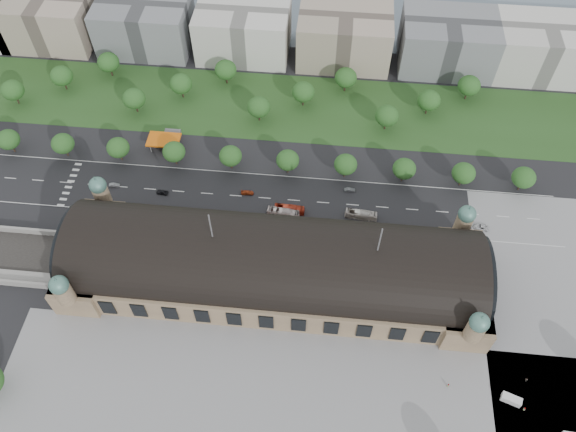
# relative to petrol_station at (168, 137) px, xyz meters

# --- Properties ---
(ground) EXTENTS (900.00, 900.00, 0.00)m
(ground) POSITION_rel_petrol_station_xyz_m (53.91, -65.28, -2.95)
(ground) COLOR black
(ground) RESTS_ON ground
(station) EXTENTS (150.00, 48.40, 44.30)m
(station) POSITION_rel_petrol_station_xyz_m (53.91, -65.28, 7.33)
(station) COLOR #9B8360
(station) RESTS_ON ground
(plaza_south) EXTENTS (190.00, 48.00, 0.12)m
(plaza_south) POSITION_rel_petrol_station_xyz_m (63.91, -109.28, -2.95)
(plaza_south) COLOR gray
(plaza_south) RESTS_ON ground
(plaza_east) EXTENTS (56.00, 100.00, 0.12)m
(plaza_east) POSITION_rel_petrol_station_xyz_m (156.91, -65.28, -2.95)
(plaza_east) COLOR gray
(plaza_east) RESTS_ON ground
(road_slab) EXTENTS (260.00, 26.00, 0.10)m
(road_slab) POSITION_rel_petrol_station_xyz_m (33.91, -27.28, -2.95)
(road_slab) COLOR black
(road_slab) RESTS_ON ground
(grass_belt) EXTENTS (300.00, 45.00, 0.10)m
(grass_belt) POSITION_rel_petrol_station_xyz_m (38.91, 27.72, -2.95)
(grass_belt) COLOR #264A1D
(grass_belt) RESTS_ON ground
(petrol_station) EXTENTS (14.00, 13.00, 5.05)m
(petrol_station) POSITION_rel_petrol_station_xyz_m (0.00, 0.00, 0.00)
(petrol_station) COLOR #D45E0C
(petrol_station) RESTS_ON ground
(office_1) EXTENTS (45.00, 32.00, 24.00)m
(office_1) POSITION_rel_petrol_station_xyz_m (-76.09, 67.72, 9.05)
(office_1) COLOR tan
(office_1) RESTS_ON ground
(office_2) EXTENTS (45.00, 32.00, 24.00)m
(office_2) POSITION_rel_petrol_station_xyz_m (-26.09, 67.72, 9.05)
(office_2) COLOR gray
(office_2) RESTS_ON ground
(office_3) EXTENTS (45.00, 32.00, 24.00)m
(office_3) POSITION_rel_petrol_station_xyz_m (23.91, 67.72, 9.05)
(office_3) COLOR silver
(office_3) RESTS_ON ground
(office_4) EXTENTS (45.00, 32.00, 24.00)m
(office_4) POSITION_rel_petrol_station_xyz_m (73.91, 67.72, 9.05)
(office_4) COLOR tan
(office_4) RESTS_ON ground
(office_5) EXTENTS (45.00, 32.00, 24.00)m
(office_5) POSITION_rel_petrol_station_xyz_m (123.91, 67.72, 9.05)
(office_5) COLOR gray
(office_5) RESTS_ON ground
(office_6) EXTENTS (45.00, 32.00, 24.00)m
(office_6) POSITION_rel_petrol_station_xyz_m (168.91, 67.72, 9.05)
(office_6) COLOR silver
(office_6) RESTS_ON ground
(tree_row_0) EXTENTS (9.60, 9.60, 11.52)m
(tree_row_0) POSITION_rel_petrol_station_xyz_m (-66.09, -12.28, 4.48)
(tree_row_0) COLOR #2D2116
(tree_row_0) RESTS_ON ground
(tree_row_1) EXTENTS (9.60, 9.60, 11.52)m
(tree_row_1) POSITION_rel_petrol_station_xyz_m (-42.09, -12.28, 4.48)
(tree_row_1) COLOR #2D2116
(tree_row_1) RESTS_ON ground
(tree_row_2) EXTENTS (9.60, 9.60, 11.52)m
(tree_row_2) POSITION_rel_petrol_station_xyz_m (-18.09, -12.28, 4.48)
(tree_row_2) COLOR #2D2116
(tree_row_2) RESTS_ON ground
(tree_row_3) EXTENTS (9.60, 9.60, 11.52)m
(tree_row_3) POSITION_rel_petrol_station_xyz_m (5.91, -12.28, 4.48)
(tree_row_3) COLOR #2D2116
(tree_row_3) RESTS_ON ground
(tree_row_4) EXTENTS (9.60, 9.60, 11.52)m
(tree_row_4) POSITION_rel_petrol_station_xyz_m (29.91, -12.28, 4.48)
(tree_row_4) COLOR #2D2116
(tree_row_4) RESTS_ON ground
(tree_row_5) EXTENTS (9.60, 9.60, 11.52)m
(tree_row_5) POSITION_rel_petrol_station_xyz_m (53.91, -12.28, 4.48)
(tree_row_5) COLOR #2D2116
(tree_row_5) RESTS_ON ground
(tree_row_6) EXTENTS (9.60, 9.60, 11.52)m
(tree_row_6) POSITION_rel_petrol_station_xyz_m (77.91, -12.28, 4.48)
(tree_row_6) COLOR #2D2116
(tree_row_6) RESTS_ON ground
(tree_row_7) EXTENTS (9.60, 9.60, 11.52)m
(tree_row_7) POSITION_rel_petrol_station_xyz_m (101.91, -12.28, 4.48)
(tree_row_7) COLOR #2D2116
(tree_row_7) RESTS_ON ground
(tree_row_8) EXTENTS (9.60, 9.60, 11.52)m
(tree_row_8) POSITION_rel_petrol_station_xyz_m (125.91, -12.28, 4.48)
(tree_row_8) COLOR #2D2116
(tree_row_8) RESTS_ON ground
(tree_row_9) EXTENTS (9.60, 9.60, 11.52)m
(tree_row_9) POSITION_rel_petrol_station_xyz_m (149.91, -12.28, 4.48)
(tree_row_9) COLOR #2D2116
(tree_row_9) RESTS_ON ground
(tree_belt_0) EXTENTS (10.40, 10.40, 12.48)m
(tree_belt_0) POSITION_rel_petrol_station_xyz_m (-76.09, 17.72, 5.10)
(tree_belt_0) COLOR #2D2116
(tree_belt_0) RESTS_ON ground
(tree_belt_1) EXTENTS (10.40, 10.40, 12.48)m
(tree_belt_1) POSITION_rel_petrol_station_xyz_m (-57.09, 29.72, 5.10)
(tree_belt_1) COLOR #2D2116
(tree_belt_1) RESTS_ON ground
(tree_belt_2) EXTENTS (10.40, 10.40, 12.48)m
(tree_belt_2) POSITION_rel_petrol_station_xyz_m (-38.09, 41.72, 5.10)
(tree_belt_2) COLOR #2D2116
(tree_belt_2) RESTS_ON ground
(tree_belt_3) EXTENTS (10.40, 10.40, 12.48)m
(tree_belt_3) POSITION_rel_petrol_station_xyz_m (-19.09, 17.72, 5.10)
(tree_belt_3) COLOR #2D2116
(tree_belt_3) RESTS_ON ground
(tree_belt_4) EXTENTS (10.40, 10.40, 12.48)m
(tree_belt_4) POSITION_rel_petrol_station_xyz_m (-0.09, 29.72, 5.10)
(tree_belt_4) COLOR #2D2116
(tree_belt_4) RESTS_ON ground
(tree_belt_5) EXTENTS (10.40, 10.40, 12.48)m
(tree_belt_5) POSITION_rel_petrol_station_xyz_m (18.91, 41.72, 5.10)
(tree_belt_5) COLOR #2D2116
(tree_belt_5) RESTS_ON ground
(tree_belt_6) EXTENTS (10.40, 10.40, 12.48)m
(tree_belt_6) POSITION_rel_petrol_station_xyz_m (37.91, 17.72, 5.10)
(tree_belt_6) COLOR #2D2116
(tree_belt_6) RESTS_ON ground
(tree_belt_7) EXTENTS (10.40, 10.40, 12.48)m
(tree_belt_7) POSITION_rel_petrol_station_xyz_m (56.91, 29.72, 5.10)
(tree_belt_7) COLOR #2D2116
(tree_belt_7) RESTS_ON ground
(tree_belt_8) EXTENTS (10.40, 10.40, 12.48)m
(tree_belt_8) POSITION_rel_petrol_station_xyz_m (75.91, 41.72, 5.10)
(tree_belt_8) COLOR #2D2116
(tree_belt_8) RESTS_ON ground
(tree_belt_9) EXTENTS (10.40, 10.40, 12.48)m
(tree_belt_9) POSITION_rel_petrol_station_xyz_m (94.91, 17.72, 5.10)
(tree_belt_9) COLOR #2D2116
(tree_belt_9) RESTS_ON ground
(tree_belt_10) EXTENTS (10.40, 10.40, 12.48)m
(tree_belt_10) POSITION_rel_petrol_station_xyz_m (113.91, 29.72, 5.10)
(tree_belt_10) COLOR #2D2116
(tree_belt_10) RESTS_ON ground
(tree_belt_11) EXTENTS (10.40, 10.40, 12.48)m
(tree_belt_11) POSITION_rel_petrol_station_xyz_m (132.91, 41.72, 5.10)
(tree_belt_11) COLOR #2D2116
(tree_belt_11) RESTS_ON ground
(traffic_car_1) EXTENTS (4.37, 1.71, 1.42)m
(traffic_car_1) POSITION_rel_petrol_station_xyz_m (-17.10, -27.18, -2.24)
(traffic_car_1) COLOR gray
(traffic_car_1) RESTS_ON ground
(traffic_car_2) EXTENTS (5.09, 2.71, 1.36)m
(traffic_car_2) POSITION_rel_petrol_station_xyz_m (3.58, -28.99, -2.27)
(traffic_car_2) COLOR black
(traffic_car_2) RESTS_ON ground
(traffic_car_3) EXTENTS (5.23, 2.38, 1.49)m
(traffic_car_3) POSITION_rel_petrol_station_xyz_m (38.60, -25.72, -2.21)
(traffic_car_3) COLOR #943012
(traffic_car_3) RESTS_ON ground
(traffic_car_4) EXTENTS (4.41, 1.86, 1.49)m
(traffic_car_4) POSITION_rel_petrol_station_xyz_m (50.39, -34.62, -2.20)
(traffic_car_4) COLOR #17163F
(traffic_car_4) RESTS_ON ground
(traffic_car_5) EXTENTS (4.55, 1.76, 1.48)m
(traffic_car_5) POSITION_rel_petrol_station_xyz_m (80.50, -20.16, -2.21)
(traffic_car_5) COLOR #57595E
(traffic_car_5) RESTS_ON ground
(traffic_car_6) EXTENTS (6.13, 3.25, 1.64)m
(traffic_car_6) POSITION_rel_petrol_station_xyz_m (132.38, -33.95, -2.13)
(traffic_car_6) COLOR silver
(traffic_car_6) RESTS_ON ground
(parked_car_0) EXTENTS (4.45, 3.98, 1.47)m
(parked_car_0) POSITION_rel_petrol_station_xyz_m (-14.29, -41.79, -2.22)
(parked_car_0) COLOR black
(parked_car_0) RESTS_ON ground
(parked_car_1) EXTENTS (5.35, 3.97, 1.35)m
(parked_car_1) POSITION_rel_petrol_station_xyz_m (-3.30, -40.28, -2.27)
(parked_car_1) COLOR maroon
(parked_car_1) RESTS_ON ground
(parked_car_2) EXTENTS (5.40, 5.00, 1.52)m
(parked_car_2) POSITION_rel_petrol_station_xyz_m (1.19, -43.49, -2.19)
(parked_car_2) COLOR #1A1C49
(parked_car_2) RESTS_ON ground
(parked_car_3) EXTENTS (5.00, 3.76, 1.59)m
(parked_car_3) POSITION_rel_petrol_station_xyz_m (4.38, -40.28, -2.16)
(parked_car_3) COLOR #515458
(parked_car_3) RESTS_ON ground
(parked_car_4) EXTENTS (4.44, 4.05, 1.47)m
(parked_car_4) POSITION_rel_petrol_station_xyz_m (16.65, -40.28, -2.21)
(parked_car_4) COLOR silver
(parked_car_4) RESTS_ON ground
(parked_car_5) EXTENTS (6.28, 5.56, 1.61)m
(parked_car_5) POSITION_rel_petrol_station_xyz_m (8.86, -40.28, -2.14)
(parked_car_5) COLOR gray
(parked_car_5) RESTS_ON ground
(parked_car_6) EXTENTS (5.62, 4.24, 1.52)m
(parked_car_6) POSITION_rel_petrol_station_xyz_m (8.97, -40.28, -2.19)
(parked_car_6) COLOR black
(parked_car_6) RESTS_ON ground
(bus_west) EXTENTS (12.32, 3.47, 3.40)m
(bus_west) POSITION_rel_petrol_station_xyz_m (56.61, -33.28, -1.25)
(bus_west) COLOR red
(bus_west) RESTS_ON ground
(bus_mid) EXTENTS (13.33, 4.36, 3.65)m
(bus_mid) POSITION_rel_petrol_station_xyz_m (54.42, -35.53, -1.13)
(bus_mid) COLOR silver
(bus_mid) RESTS_ON ground
(bus_east) EXTENTS (13.01, 3.96, 3.57)m
(bus_east) POSITION_rel_petrol_station_xyz_m (85.33, -33.28, -1.16)
(bus_east) COLOR silver
(bus_east) RESTS_ON ground
(van_east) EXTENTS (6.70, 4.40, 2.70)m
(van_east) POSITION_rel_petrol_station_xyz_m (134.39, -102.03, -1.66)
(van_east) COLOR silver
(van_east) RESTS_ON ground
(pedestrian_0) EXTENTS (0.96, 0.62, 1.85)m
(pedestrian_0) POSITION_rel_petrol_station_xyz_m (115.04, -99.35, -2.02)
(pedestrian_0) COLOR gray
(pedestrian_0) RESTS_ON ground
(pedestrian_2) EXTENTS (0.72, 1.03, 1.94)m
(pedestrian_2) POSITION_rel_petrol_station_xyz_m (140.73, -94.73, -1.98)
(pedestrian_2) COLOR gray
(pedestrian_2) RESTS_ON ground
(pedestrian_5) EXTENTS (0.75, 0.98, 1.79)m
(pedestrian_5) POSITION_rel_petrol_station_xyz_m (138.59, -104.63, -2.06)
(pedestrian_5) COLOR gray
(pedestrian_5) RESTS_ON ground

